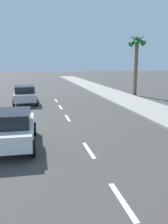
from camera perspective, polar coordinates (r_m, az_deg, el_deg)
name	(u,v)px	position (r m, az deg, el deg)	size (l,w,h in m)	color
ground_plane	(61,108)	(18.81, -5.76, 1.11)	(160.00, 160.00, 0.00)	#423F3D
sidewalk_strip	(127,100)	(22.43, 10.63, 2.91)	(3.60, 80.00, 0.14)	#9E998E
lane_stripe_2	(122,201)	(6.57, 9.36, -20.68)	(0.16, 1.80, 0.01)	white
lane_stripe_3	(89,150)	(9.71, 1.18, -9.33)	(0.16, 1.80, 0.01)	white
lane_stripe_4	(68,118)	(15.21, -4.07, -1.46)	(0.16, 1.80, 0.01)	white
lane_stripe_5	(60,107)	(18.95, -5.81, 1.19)	(0.16, 1.80, 0.01)	white
lane_stripe_6	(56,101)	(22.23, -6.85, 2.77)	(0.16, 1.80, 0.01)	white
parked_car_white	(13,127)	(10.35, -17.11, -3.65)	(1.98, 4.11, 1.57)	white
parked_car_silver	(25,94)	(21.10, -14.30, 4.29)	(2.12, 4.42, 1.57)	#B7BABF
palm_tree_far	(137,49)	(26.00, 12.81, 14.94)	(2.06, 1.70, 6.65)	brown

